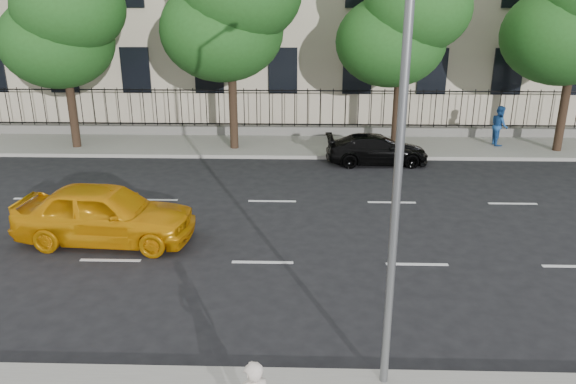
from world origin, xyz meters
The scene contains 10 objects.
ground centered at (0.00, 0.00, 0.00)m, with size 120.00×120.00×0.00m, color black.
far_sidewalk centered at (0.00, 14.00, 0.07)m, with size 60.00×4.00×0.15m, color gray.
lane_markings centered at (0.00, 4.75, 0.01)m, with size 49.60×4.62×0.01m, color silver, non-canonical shape.
iron_fence centered at (0.00, 15.70, 0.65)m, with size 30.00×0.50×2.20m.
street_light centered at (2.50, -1.77, 5.15)m, with size 0.25×3.32×8.05m.
tree_b centered at (-8.96, 13.36, 5.84)m, with size 5.53×5.12×8.97m.
tree_d centered at (5.04, 13.36, 5.84)m, with size 5.34×4.94×8.84m.
yellow_taxi centered at (-4.45, 3.69, 0.84)m, with size 1.98×4.93×1.68m, color orange.
black_sedan centered at (4.01, 11.50, 0.60)m, with size 1.67×4.11×1.19m, color black.
pedestrian_far centered at (9.71, 14.04, 1.03)m, with size 0.85×0.66×1.75m, color #1D498D.
Camera 1 is at (1.04, -10.58, 6.68)m, focal length 35.00 mm.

